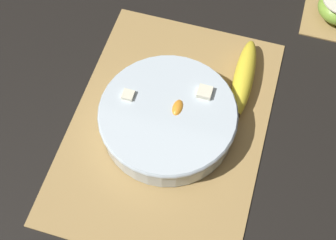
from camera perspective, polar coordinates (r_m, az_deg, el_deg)
name	(u,v)px	position (r m, az deg, el deg)	size (l,w,h in m)	color
ground_plane	(168,127)	(0.86, 0.00, -0.89)	(6.00, 6.00, 0.00)	black
bamboo_mat_center	(168,126)	(0.86, 0.00, -0.79)	(0.49, 0.35, 0.01)	#A8844C
coaster_mat_far_left	(335,17)	(1.07, 19.73, 11.79)	(0.13, 0.13, 0.01)	#A8844C
fruit_salad_bowl	(167,117)	(0.83, -0.06, 0.35)	(0.25, 0.25, 0.07)	silver
whole_banana	(244,78)	(0.90, 9.19, 5.04)	(0.18, 0.04, 0.04)	yellow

